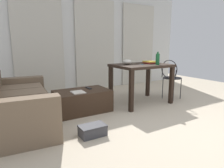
% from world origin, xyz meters
% --- Properties ---
extents(ground_plane, '(7.73, 7.73, 0.00)m').
position_xyz_m(ground_plane, '(0.00, 1.21, 0.00)').
color(ground_plane, beige).
extents(wall_back, '(5.60, 0.10, 2.59)m').
position_xyz_m(wall_back, '(0.00, 3.22, 1.29)').
color(wall_back, silver).
rests_on(wall_back, ground).
extents(curtains, '(3.98, 0.03, 2.32)m').
position_xyz_m(curtains, '(0.00, 3.13, 1.16)').
color(curtains, beige).
rests_on(curtains, ground).
extents(couch, '(1.05, 1.84, 0.75)m').
position_xyz_m(couch, '(-2.15, 1.47, 0.30)').
color(couch, brown).
rests_on(couch, ground).
extents(coffee_table, '(0.94, 0.60, 0.39)m').
position_xyz_m(coffee_table, '(-1.07, 1.55, 0.19)').
color(coffee_table, '#382619').
rests_on(coffee_table, ground).
extents(craft_table, '(1.10, 0.81, 0.80)m').
position_xyz_m(craft_table, '(0.17, 1.44, 0.67)').
color(craft_table, black).
rests_on(craft_table, ground).
extents(wire_chair, '(0.40, 0.41, 0.87)m').
position_xyz_m(wire_chair, '(0.89, 1.32, 0.54)').
color(wire_chair, black).
rests_on(wire_chair, ground).
extents(bottle_near, '(0.08, 0.08, 0.25)m').
position_xyz_m(bottle_near, '(0.39, 1.22, 0.91)').
color(bottle_near, '#195B2D').
rests_on(bottle_near, craft_table).
extents(bowl, '(0.18, 0.18, 0.10)m').
position_xyz_m(bowl, '(-0.10, 1.54, 0.85)').
color(bowl, beige).
rests_on(bowl, craft_table).
extents(book_stack, '(0.24, 0.27, 0.05)m').
position_xyz_m(book_stack, '(0.42, 1.47, 0.82)').
color(book_stack, red).
rests_on(book_stack, craft_table).
extents(scissors, '(0.05, 0.11, 0.00)m').
position_xyz_m(scissors, '(0.12, 1.37, 0.80)').
color(scissors, '#9EA0A5').
rests_on(scissors, craft_table).
extents(tv_remote_primary, '(0.05, 0.18, 0.02)m').
position_xyz_m(tv_remote_primary, '(-0.90, 1.65, 0.39)').
color(tv_remote_primary, '#232326').
rests_on(tv_remote_primary, coffee_table).
extents(magazine, '(0.22, 0.25, 0.01)m').
position_xyz_m(magazine, '(-1.19, 1.44, 0.39)').
color(magazine, silver).
rests_on(magazine, coffee_table).
extents(shoebox, '(0.35, 0.22, 0.15)m').
position_xyz_m(shoebox, '(-1.34, 0.57, 0.07)').
color(shoebox, '#38383D').
rests_on(shoebox, ground).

